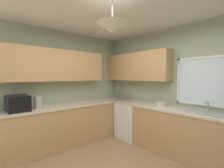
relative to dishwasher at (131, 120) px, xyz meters
The scene contains 8 objects.
room_shell 1.85m from the dishwasher, 57.73° to the right, with size 4.21×3.94×2.69m.
counter_run_left 1.71m from the dishwasher, 112.77° to the right, with size 0.65×3.55×0.91m.
counter_run_back 1.28m from the dishwasher, ahead, with size 3.30×0.65×0.91m.
dishwasher is the anchor object (origin of this frame).
microwave 2.56m from the dishwasher, 105.42° to the right, with size 0.48×0.36×0.29m, color black.
kettle 2.22m from the dishwasher, 107.43° to the right, with size 0.15×0.15×0.25m, color #B7B7BC.
sink_assembly 1.77m from the dishwasher, ahead, with size 0.63×0.40×0.19m.
bowl 1.00m from the dishwasher, ahead, with size 0.21×0.21×0.09m, color beige.
Camera 1 is at (1.66, -1.46, 1.56)m, focal length 25.90 mm.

